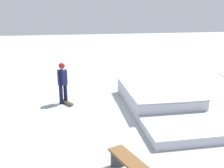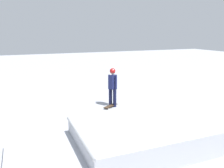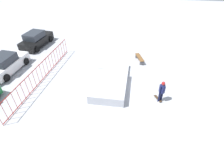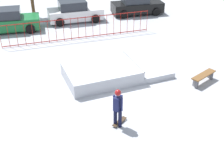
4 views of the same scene
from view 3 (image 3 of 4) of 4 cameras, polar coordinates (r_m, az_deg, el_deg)
The scene contains 8 objects.
ground_plane at distance 14.27m, azimuth 2.82°, elevation -0.75°, with size 60.00×60.00×0.00m, color #A8AAB2.
skate_ramp at distance 14.10m, azimuth -0.58°, elevation 0.39°, with size 5.42×2.64×0.74m.
skater at distance 12.80m, azimuth 15.73°, elevation -1.91°, with size 0.44×0.40×1.73m.
skateboard at distance 13.48m, azimuth 14.52°, elevation -4.53°, with size 0.79×0.58×0.09m.
perimeter_fence at distance 15.63m, azimuth -21.85°, elevation 3.56°, with size 9.87×0.78×1.50m.
park_bench at distance 17.46m, azimuth 8.84°, elevation 8.21°, with size 1.64×0.92×0.48m.
parked_car_white at distance 18.16m, azimuth -30.83°, elevation 5.50°, with size 4.24×2.22×1.60m.
parked_car_black at distance 21.80m, azimuth -23.17°, elevation 12.97°, with size 4.30×2.37×1.60m.
Camera 3 is at (-11.07, -0.82, 8.96)m, focal length 28.45 mm.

